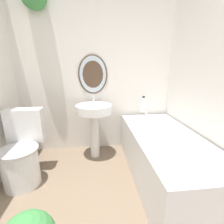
# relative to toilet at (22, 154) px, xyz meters

# --- Properties ---
(wall_back) EXTENTS (2.37, 0.30, 2.40)m
(wall_back) POSITION_rel_toilet_xyz_m (0.80, 0.74, 0.93)
(wall_back) COLOR silver
(wall_back) RESTS_ON ground_plane
(toilet) EXTENTS (0.41, 0.55, 0.81)m
(toilet) POSITION_rel_toilet_xyz_m (0.00, 0.00, 0.00)
(toilet) COLOR white
(toilet) RESTS_ON ground_plane
(pedestal_sink) EXTENTS (0.49, 0.49, 0.87)m
(pedestal_sink) POSITION_rel_toilet_xyz_m (0.81, 0.44, 0.27)
(pedestal_sink) COLOR white
(pedestal_sink) RESTS_ON ground_plane
(bathtub) EXTENTS (0.72, 1.62, 0.62)m
(bathtub) POSITION_rel_toilet_xyz_m (1.60, -0.13, -0.05)
(bathtub) COLOR silver
(bathtub) RESTS_ON ground_plane
(shampoo_bottle) EXTENTS (0.07, 0.07, 0.24)m
(shampoo_bottle) POSITION_rel_toilet_xyz_m (1.55, 0.58, 0.39)
(shampoo_bottle) COLOR white
(shampoo_bottle) RESTS_ON bathtub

